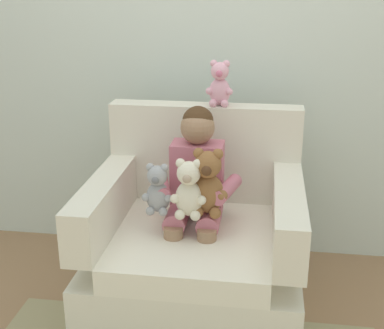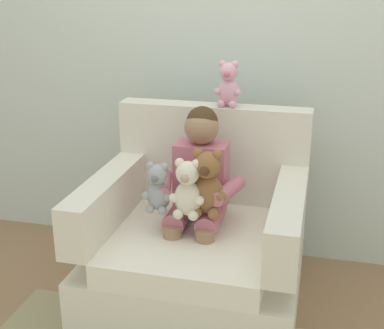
# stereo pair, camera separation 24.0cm
# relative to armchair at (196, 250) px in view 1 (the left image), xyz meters

# --- Properties ---
(ground_plane) EXTENTS (8.00, 8.00, 0.00)m
(ground_plane) POSITION_rel_armchair_xyz_m (0.00, -0.04, -0.33)
(ground_plane) COLOR #936D4C
(back_wall) EXTENTS (6.00, 0.10, 2.60)m
(back_wall) POSITION_rel_armchair_xyz_m (0.00, 0.73, 0.97)
(back_wall) COLOR silver
(back_wall) RESTS_ON ground
(armchair) EXTENTS (1.03, 0.94, 1.01)m
(armchair) POSITION_rel_armchair_xyz_m (0.00, 0.00, 0.00)
(armchair) COLOR silver
(armchair) RESTS_ON ground
(seated_child) EXTENTS (0.45, 0.39, 0.82)m
(seated_child) POSITION_rel_armchair_xyz_m (-0.01, 0.04, 0.36)
(seated_child) COLOR #C66B7F
(seated_child) RESTS_ON armchair
(plush_brown) EXTENTS (0.19, 0.16, 0.33)m
(plush_brown) POSITION_rel_armchair_xyz_m (0.07, -0.10, 0.41)
(plush_brown) COLOR brown
(plush_brown) RESTS_ON armchair
(plush_cream) EXTENTS (0.17, 0.14, 0.28)m
(plush_cream) POSITION_rel_armchair_xyz_m (-0.02, -0.14, 0.39)
(plush_cream) COLOR silver
(plush_cream) RESTS_ON armchair
(plush_grey) EXTENTS (0.15, 0.12, 0.25)m
(plush_grey) POSITION_rel_armchair_xyz_m (-0.17, -0.12, 0.37)
(plush_grey) COLOR #9E9EA3
(plush_grey) RESTS_ON armchair
(plush_pink_on_backrest) EXTENTS (0.14, 0.12, 0.24)m
(plush_pink_on_backrest) POSITION_rel_armchair_xyz_m (0.07, 0.35, 0.79)
(plush_pink_on_backrest) COLOR #EAA8BC
(plush_pink_on_backrest) RESTS_ON armchair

